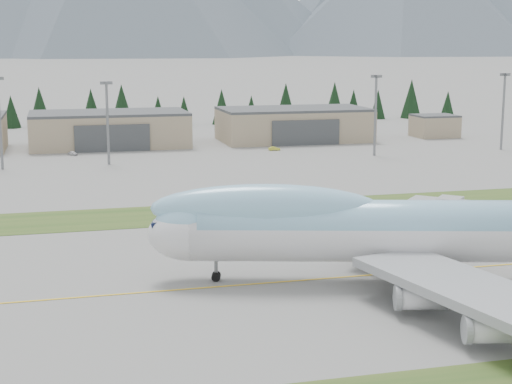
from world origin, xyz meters
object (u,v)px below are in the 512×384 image
object	(u,v)px
hangar_center	(109,129)
service_vehicle_b	(274,151)
boeing_747_freighter	(419,230)
service_vehicle_a	(73,155)
hangar_right	(294,124)
service_vehicle_c	(358,143)

from	to	relation	value
hangar_center	service_vehicle_b	size ratio (longest dim) A/B	13.50
boeing_747_freighter	service_vehicle_a	bearing A→B (deg)	122.29
service_vehicle_a	hangar_right	bearing A→B (deg)	-16.48
hangar_center	hangar_right	size ratio (longest dim) A/B	1.00
hangar_right	service_vehicle_b	distance (m)	26.41
hangar_center	hangar_right	bearing A→B (deg)	0.00
boeing_747_freighter	hangar_right	size ratio (longest dim) A/B	1.72
service_vehicle_c	boeing_747_freighter	bearing A→B (deg)	-96.68
service_vehicle_a	service_vehicle_b	size ratio (longest dim) A/B	1.00
hangar_center	service_vehicle_a	size ratio (longest dim) A/B	13.56
service_vehicle_a	service_vehicle_c	distance (m)	90.62
service_vehicle_b	hangar_right	bearing A→B (deg)	-25.28
hangar_center	service_vehicle_c	bearing A→B (deg)	-7.67
boeing_747_freighter	hangar_center	xyz separation A→B (m)	(-30.16, 154.18, -1.77)
hangar_center	service_vehicle_a	distance (m)	22.17
hangar_center	service_vehicle_c	xyz separation A→B (m)	(78.63, -10.59, -5.39)
hangar_center	boeing_747_freighter	bearing A→B (deg)	-78.93
boeing_747_freighter	hangar_right	world-z (taller)	boeing_747_freighter
service_vehicle_c	service_vehicle_a	bearing A→B (deg)	-163.29
boeing_747_freighter	service_vehicle_c	xyz separation A→B (m)	(48.47, 143.59, -7.16)
service_vehicle_b	service_vehicle_c	xyz separation A→B (m)	(31.55, 11.81, 0.00)
hangar_right	service_vehicle_c	distance (m)	22.10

